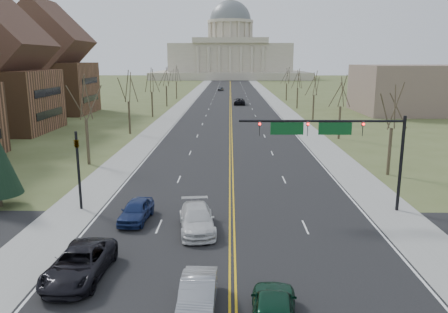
{
  "coord_description": "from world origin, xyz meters",
  "views": [
    {
      "loc": [
        -0.17,
        -18.01,
        11.17
      ],
      "look_at": [
        -0.66,
        18.62,
        3.0
      ],
      "focal_mm": 35.0,
      "sensor_mm": 36.0,
      "label": 1
    }
  ],
  "objects_px": {
    "car_sb_inner_second": "(197,219)",
    "car_sb_inner_lead": "(198,295)",
    "car_nb_inner_lead": "(274,309)",
    "car_sb_outer_second": "(136,210)",
    "signal_mast": "(334,135)",
    "car_sb_outer_lead": "(80,264)",
    "signal_left": "(78,162)",
    "car_far_nb": "(239,101)",
    "car_far_sb": "(221,89)"
  },
  "relations": [
    {
      "from": "car_sb_inner_second",
      "to": "car_sb_inner_lead",
      "type": "bearing_deg",
      "value": -93.38
    },
    {
      "from": "car_nb_inner_lead",
      "to": "car_sb_outer_second",
      "type": "xyz_separation_m",
      "value": [
        -8.46,
        12.45,
        -0.08
      ]
    },
    {
      "from": "signal_mast",
      "to": "car_sb_inner_second",
      "type": "distance_m",
      "value": 11.74
    },
    {
      "from": "car_nb_inner_lead",
      "to": "car_sb_outer_lead",
      "type": "bearing_deg",
      "value": -17.37
    },
    {
      "from": "signal_left",
      "to": "car_far_nb",
      "type": "bearing_deg",
      "value": 80.13
    },
    {
      "from": "car_sb_outer_second",
      "to": "car_sb_inner_lead",
      "type": "bearing_deg",
      "value": -60.6
    },
    {
      "from": "car_sb_outer_lead",
      "to": "car_sb_outer_second",
      "type": "height_order",
      "value": "car_sb_outer_lead"
    },
    {
      "from": "car_sb_inner_second",
      "to": "car_sb_outer_second",
      "type": "relative_size",
      "value": 1.24
    },
    {
      "from": "car_sb_inner_lead",
      "to": "car_sb_outer_lead",
      "type": "height_order",
      "value": "car_sb_outer_lead"
    },
    {
      "from": "car_nb_inner_lead",
      "to": "car_sb_inner_lead",
      "type": "xyz_separation_m",
      "value": [
        -3.3,
        1.18,
        -0.08
      ]
    },
    {
      "from": "car_sb_inner_lead",
      "to": "car_far_sb",
      "type": "distance_m",
      "value": 142.35
    },
    {
      "from": "car_sb_outer_second",
      "to": "car_sb_outer_lead",
      "type": "bearing_deg",
      "value": -93.53
    },
    {
      "from": "signal_mast",
      "to": "car_sb_outer_second",
      "type": "xyz_separation_m",
      "value": [
        -14.2,
        -2.43,
        -5.0
      ]
    },
    {
      "from": "car_sb_outer_second",
      "to": "car_far_sb",
      "type": "distance_m",
      "value": 131.11
    },
    {
      "from": "car_sb_inner_lead",
      "to": "car_far_nb",
      "type": "relative_size",
      "value": 0.77
    },
    {
      "from": "car_nb_inner_lead",
      "to": "car_far_nb",
      "type": "xyz_separation_m",
      "value": [
        0.54,
        93.88,
        -0.01
      ]
    },
    {
      "from": "car_nb_inner_lead",
      "to": "car_sb_outer_lead",
      "type": "xyz_separation_m",
      "value": [
        -9.67,
        4.16,
        -0.04
      ]
    },
    {
      "from": "signal_left",
      "to": "car_far_sb",
      "type": "height_order",
      "value": "signal_left"
    },
    {
      "from": "car_sb_outer_lead",
      "to": "car_far_nb",
      "type": "height_order",
      "value": "car_far_nb"
    },
    {
      "from": "car_far_nb",
      "to": "signal_mast",
      "type": "bearing_deg",
      "value": 94.41
    },
    {
      "from": "signal_mast",
      "to": "car_sb_outer_lead",
      "type": "height_order",
      "value": "signal_mast"
    },
    {
      "from": "car_sb_inner_second",
      "to": "signal_mast",
      "type": "bearing_deg",
      "value": 15.33
    },
    {
      "from": "car_sb_inner_lead",
      "to": "car_sb_outer_second",
      "type": "xyz_separation_m",
      "value": [
        -5.16,
        11.27,
        -0.0
      ]
    },
    {
      "from": "car_sb_inner_second",
      "to": "car_sb_outer_second",
      "type": "xyz_separation_m",
      "value": [
        -4.42,
        1.76,
        -0.04
      ]
    },
    {
      "from": "signal_mast",
      "to": "signal_left",
      "type": "relative_size",
      "value": 2.02
    },
    {
      "from": "car_sb_outer_second",
      "to": "car_far_sb",
      "type": "bearing_deg",
      "value": 93.38
    },
    {
      "from": "car_far_nb",
      "to": "car_far_sb",
      "type": "relative_size",
      "value": 1.37
    },
    {
      "from": "car_far_sb",
      "to": "car_nb_inner_lead",
      "type": "bearing_deg",
      "value": -81.74
    },
    {
      "from": "car_sb_outer_lead",
      "to": "car_far_sb",
      "type": "distance_m",
      "value": 139.42
    },
    {
      "from": "car_sb_outer_lead",
      "to": "car_sb_outer_second",
      "type": "distance_m",
      "value": 8.37
    },
    {
      "from": "car_sb_outer_lead",
      "to": "signal_left",
      "type": "bearing_deg",
      "value": 110.45
    },
    {
      "from": "signal_left",
      "to": "car_sb_outer_second",
      "type": "bearing_deg",
      "value": -27.1
    },
    {
      "from": "car_sb_inner_second",
      "to": "car_sb_outer_second",
      "type": "height_order",
      "value": "car_sb_inner_second"
    },
    {
      "from": "signal_mast",
      "to": "car_far_nb",
      "type": "xyz_separation_m",
      "value": [
        -5.2,
        79.01,
        -4.92
      ]
    },
    {
      "from": "signal_mast",
      "to": "car_far_nb",
      "type": "relative_size",
      "value": 2.04
    },
    {
      "from": "signal_left",
      "to": "car_far_sb",
      "type": "distance_m",
      "value": 128.92
    },
    {
      "from": "signal_left",
      "to": "signal_mast",
      "type": "bearing_deg",
      "value": -0.0
    },
    {
      "from": "car_nb_inner_lead",
      "to": "car_sb_inner_second",
      "type": "distance_m",
      "value": 11.43
    },
    {
      "from": "signal_left",
      "to": "car_sb_inner_second",
      "type": "distance_m",
      "value": 10.49
    },
    {
      "from": "car_sb_outer_lead",
      "to": "car_sb_inner_second",
      "type": "xyz_separation_m",
      "value": [
        5.63,
        6.53,
        0.0
      ]
    },
    {
      "from": "car_far_nb",
      "to": "car_sb_inner_second",
      "type": "bearing_deg",
      "value": 87.5
    },
    {
      "from": "car_far_sb",
      "to": "signal_left",
      "type": "bearing_deg",
      "value": -87.38
    },
    {
      "from": "signal_mast",
      "to": "signal_left",
      "type": "xyz_separation_m",
      "value": [
        -18.95,
        0.0,
        -2.05
      ]
    },
    {
      "from": "signal_mast",
      "to": "car_sb_outer_lead",
      "type": "xyz_separation_m",
      "value": [
        -15.41,
        -10.71,
        -4.96
      ]
    },
    {
      "from": "signal_mast",
      "to": "car_far_sb",
      "type": "relative_size",
      "value": 2.8
    },
    {
      "from": "car_sb_inner_second",
      "to": "car_far_sb",
      "type": "relative_size",
      "value": 1.27
    },
    {
      "from": "car_nb_inner_lead",
      "to": "car_far_nb",
      "type": "relative_size",
      "value": 0.82
    },
    {
      "from": "car_nb_inner_lead",
      "to": "car_sb_inner_second",
      "type": "relative_size",
      "value": 0.89
    },
    {
      "from": "car_sb_outer_lead",
      "to": "car_sb_inner_second",
      "type": "relative_size",
      "value": 1.04
    },
    {
      "from": "car_sb_inner_lead",
      "to": "signal_mast",
      "type": "bearing_deg",
      "value": 57.71
    }
  ]
}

